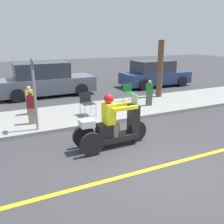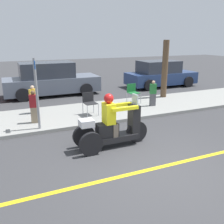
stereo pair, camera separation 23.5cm
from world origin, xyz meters
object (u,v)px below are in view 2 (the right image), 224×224
(tree_trunk, at_px, (165,69))
(parked_car_lot_right, at_px, (51,80))
(motorcycle_trike, at_px, (112,128))
(folding_chair_set_back, at_px, (89,101))
(folding_chair_curbside, at_px, (133,91))
(street_sign, at_px, (37,91))
(spectator_near_curb, at_px, (34,107))
(parked_car_lot_center, at_px, (160,74))
(spectator_with_child, at_px, (153,94))
(spectator_far_back, at_px, (33,100))

(tree_trunk, bearing_deg, parked_car_lot_right, 147.29)
(motorcycle_trike, height_order, folding_chair_set_back, motorcycle_trike)
(folding_chair_curbside, xyz_separation_m, folding_chair_set_back, (-2.32, -0.94, 0.00))
(street_sign, bearing_deg, parked_car_lot_right, 75.55)
(spectator_near_curb, distance_m, parked_car_lot_center, 9.03)
(parked_car_lot_center, distance_m, street_sign, 9.33)
(spectator_with_child, height_order, spectator_near_curb, spectator_near_curb)
(spectator_with_child, height_order, spectator_far_back, same)
(spectator_far_back, xyz_separation_m, folding_chair_curbside, (4.21, -0.06, -0.01))
(parked_car_lot_right, xyz_separation_m, parked_car_lot_center, (6.55, -0.25, -0.06))
(spectator_far_back, bearing_deg, street_sign, -92.01)
(folding_chair_curbside, distance_m, folding_chair_set_back, 2.51)
(folding_chair_curbside, relative_size, tree_trunk, 0.31)
(parked_car_lot_right, height_order, tree_trunk, tree_trunk)
(tree_trunk, bearing_deg, street_sign, -161.14)
(spectator_with_child, distance_m, folding_chair_curbside, 0.98)
(folding_chair_set_back, bearing_deg, street_sign, -157.62)
(spectator_near_curb, bearing_deg, spectator_with_child, 3.08)
(motorcycle_trike, height_order, spectator_far_back, motorcycle_trike)
(parked_car_lot_right, distance_m, parked_car_lot_center, 6.56)
(spectator_near_curb, relative_size, parked_car_lot_right, 0.23)
(spectator_far_back, distance_m, folding_chair_curbside, 4.21)
(parked_car_lot_right, distance_m, tree_trunk, 5.77)
(tree_trunk, bearing_deg, folding_chair_set_back, -162.81)
(spectator_with_child, relative_size, spectator_near_curb, 0.96)
(spectator_far_back, distance_m, tree_trunk, 6.16)
(spectator_near_curb, xyz_separation_m, folding_chair_curbside, (4.32, 1.09, -0.03))
(tree_trunk, bearing_deg, parked_car_lot_center, 58.75)
(spectator_far_back, xyz_separation_m, spectator_near_curb, (-0.11, -1.15, 0.02))
(spectator_with_child, bearing_deg, folding_chair_curbside, 121.52)
(folding_chair_curbside, bearing_deg, spectator_near_curb, -165.80)
(tree_trunk, bearing_deg, spectator_with_child, -139.08)
(spectator_near_curb, height_order, street_sign, street_sign)
(spectator_with_child, distance_m, parked_car_lot_center, 5.10)
(spectator_near_curb, distance_m, folding_chair_curbside, 4.46)
(folding_chair_set_back, bearing_deg, motorcycle_trike, -96.02)
(spectator_near_curb, bearing_deg, street_sign, -85.52)
(spectator_near_curb, xyz_separation_m, street_sign, (0.05, -0.65, 0.66))
(motorcycle_trike, bearing_deg, street_sign, 130.57)
(spectator_with_child, xyz_separation_m, parked_car_lot_center, (3.11, 4.05, 0.10))
(parked_car_lot_center, relative_size, street_sign, 1.93)
(spectator_far_back, relative_size, parked_car_lot_right, 0.22)
(spectator_near_curb, bearing_deg, parked_car_lot_right, 73.02)
(spectator_with_child, relative_size, parked_car_lot_right, 0.22)
(spectator_with_child, bearing_deg, parked_car_lot_right, 128.67)
(folding_chair_set_back, bearing_deg, spectator_with_child, 2.14)
(parked_car_lot_right, bearing_deg, folding_chair_set_back, -82.19)
(parked_car_lot_right, bearing_deg, motorcycle_trike, -87.47)
(motorcycle_trike, height_order, folding_chair_curbside, motorcycle_trike)
(motorcycle_trike, height_order, tree_trunk, tree_trunk)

